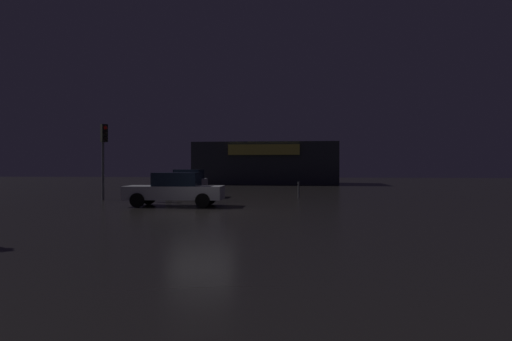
{
  "coord_description": "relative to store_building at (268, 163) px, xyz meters",
  "views": [
    {
      "loc": [
        4.25,
        -17.98,
        1.78
      ],
      "look_at": [
        1.36,
        6.67,
        1.58
      ],
      "focal_mm": 33.12,
      "sensor_mm": 36.0,
      "label": 1
    }
  ],
  "objects": [
    {
      "name": "car_far",
      "position": [
        -1.52,
        -28.88,
        -1.37
      ],
      "size": [
        4.45,
        2.06,
        1.51
      ],
      "color": "#B7B7BF",
      "rests_on": "ground"
    },
    {
      "name": "traffic_signal_main",
      "position": [
        -6.48,
        -25.41,
        0.83
      ],
      "size": [
        0.42,
        0.42,
        4.07
      ],
      "color": "#595B60",
      "rests_on": "ground"
    },
    {
      "name": "car_near",
      "position": [
        -2.61,
        -22.5,
        -1.31
      ],
      "size": [
        2.03,
        4.02,
        1.62
      ],
      "color": "#B7B7BF",
      "rests_on": "ground"
    },
    {
      "name": "ground_plane",
      "position": [
        0.35,
        -31.64,
        -2.13
      ],
      "size": [
        120.0,
        120.0,
        0.0
      ],
      "primitive_type": "plane",
      "color": "black"
    },
    {
      "name": "store_building",
      "position": [
        0.0,
        0.0,
        0.0
      ],
      "size": [
        14.53,
        8.22,
        4.25
      ],
      "color": "#33383D",
      "rests_on": "ground"
    },
    {
      "name": "bollard_kerb_a",
      "position": [
        3.88,
        -22.48,
        -1.67
      ],
      "size": [
        0.09,
        0.09,
        0.92
      ],
      "primitive_type": "cylinder",
      "color": "#595B60",
      "rests_on": "ground"
    }
  ]
}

